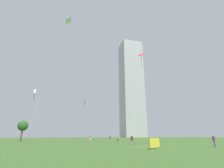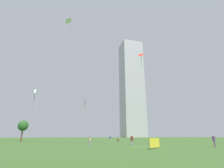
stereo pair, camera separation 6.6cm
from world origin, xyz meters
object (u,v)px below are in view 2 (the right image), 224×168
at_px(kite_flying_1, 68,22).
at_px(event_banner, 155,143).
at_px(person_standing_0, 110,138).
at_px(kite_flying_3, 35,92).
at_px(person_standing_5, 90,140).
at_px(kite_flying_2, 85,102).
at_px(distant_highrise_0, 132,87).
at_px(park_tree_0, 23,126).
at_px(person_standing_3, 132,138).
at_px(person_standing_1, 132,139).
at_px(kite_flying_0, 141,55).
at_px(person_standing_4, 118,138).
at_px(person_standing_2, 132,139).
at_px(person_standing_6, 214,140).

xyz_separation_m(kite_flying_1, event_banner, (12.18, -11.89, -24.55)).
xyz_separation_m(person_standing_0, kite_flying_3, (-21.76, 12.04, 14.10)).
xyz_separation_m(person_standing_5, kite_flying_2, (2.85, 30.04, 11.98)).
xyz_separation_m(kite_flying_1, distant_highrise_0, (70.22, 125.54, 26.57)).
bearing_deg(park_tree_0, kite_flying_3, 2.64).
distance_m(kite_flying_2, park_tree_0, 20.08).
relative_size(person_standing_5, kite_flying_3, 0.10).
relative_size(kite_flying_2, event_banner, 5.50).
bearing_deg(person_standing_5, person_standing_3, 81.02).
distance_m(kite_flying_1, park_tree_0, 33.71).
height_order(person_standing_1, kite_flying_0, kite_flying_0).
xyz_separation_m(person_standing_4, person_standing_5, (-10.36, -17.05, -0.03)).
xyz_separation_m(person_standing_1, person_standing_5, (-7.48, -1.21, -0.05)).
height_order(person_standing_0, person_standing_1, person_standing_1).
bearing_deg(park_tree_0, kite_flying_1, -67.05).
distance_m(person_standing_1, park_tree_0, 36.46).
xyz_separation_m(kite_flying_2, park_tree_0, (-18.17, -0.57, -8.54)).
distance_m(person_standing_0, event_banner, 24.32).
bearing_deg(person_standing_2, person_standing_0, 127.12).
xyz_separation_m(person_standing_5, person_standing_6, (17.24, -6.45, 0.06)).
bearing_deg(person_standing_4, person_standing_6, 6.44).
bearing_deg(kite_flying_2, kite_flying_3, -178.30).
bearing_deg(person_standing_6, person_standing_2, -93.11).
height_order(person_standing_0, park_tree_0, park_tree_0).
bearing_deg(kite_flying_2, person_standing_0, -66.43).
relative_size(person_standing_2, person_standing_3, 0.93).
bearing_deg(person_standing_6, kite_flying_2, -111.26).
bearing_deg(person_standing_0, park_tree_0, 17.47).
bearing_deg(person_standing_5, event_banner, 0.22).
relative_size(person_standing_2, kite_flying_1, 0.06).
height_order(kite_flying_0, distant_highrise_0, distant_highrise_0).
xyz_separation_m(person_standing_0, kite_flying_2, (-5.46, 12.53, 11.99)).
bearing_deg(event_banner, person_standing_5, 136.65).
bearing_deg(event_banner, person_standing_3, 77.50).
relative_size(person_standing_3, kite_flying_2, 0.13).
bearing_deg(person_standing_6, kite_flying_0, -133.20).
height_order(person_standing_3, kite_flying_2, kite_flying_2).
height_order(person_standing_6, kite_flying_0, kite_flying_0).
relative_size(person_standing_3, park_tree_0, 0.30).
bearing_deg(person_standing_6, person_standing_1, -80.90).
distance_m(person_standing_3, kite_flying_2, 26.16).
relative_size(person_standing_1, kite_flying_1, 0.06).
distance_m(kite_flying_1, event_banner, 29.87).
relative_size(person_standing_4, kite_flying_1, 0.06).
height_order(person_standing_6, kite_flying_2, kite_flying_2).
xyz_separation_m(person_standing_1, person_standing_6, (9.76, -7.66, 0.01)).
height_order(person_standing_0, person_standing_2, person_standing_2).
bearing_deg(person_standing_2, park_tree_0, 168.68).
bearing_deg(kite_flying_2, person_standing_5, -95.43).
bearing_deg(person_standing_3, person_standing_4, 136.55).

